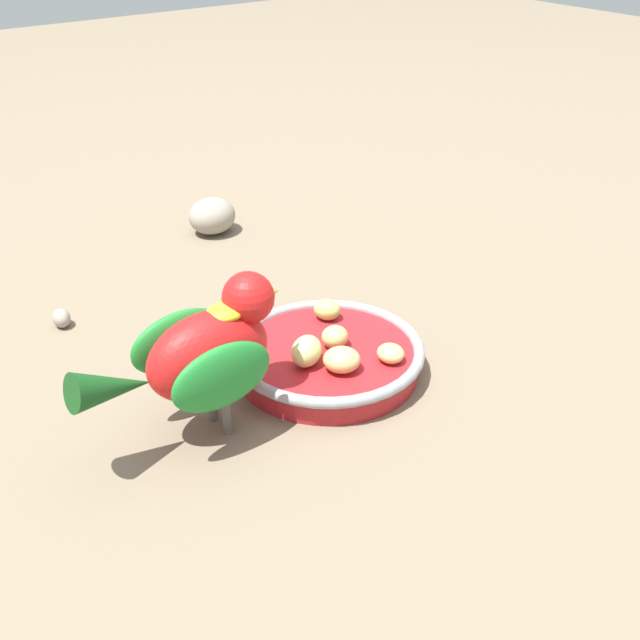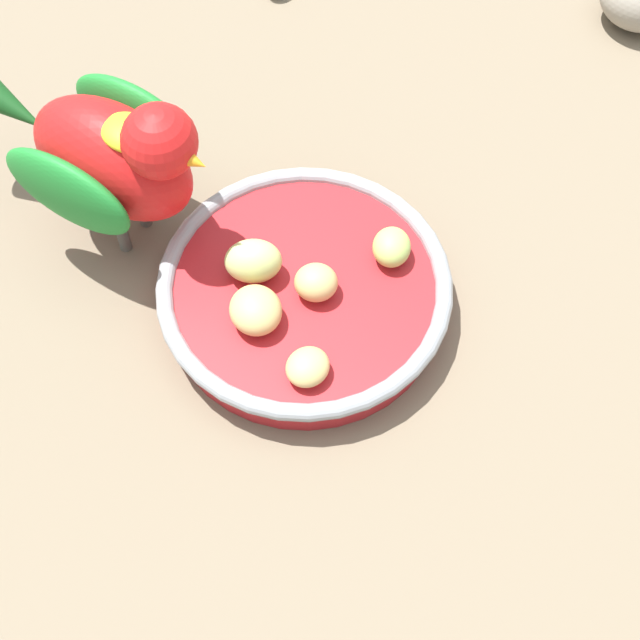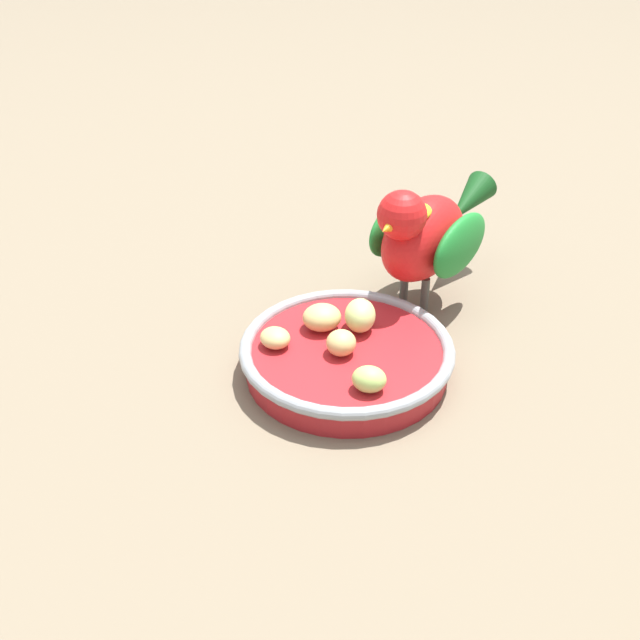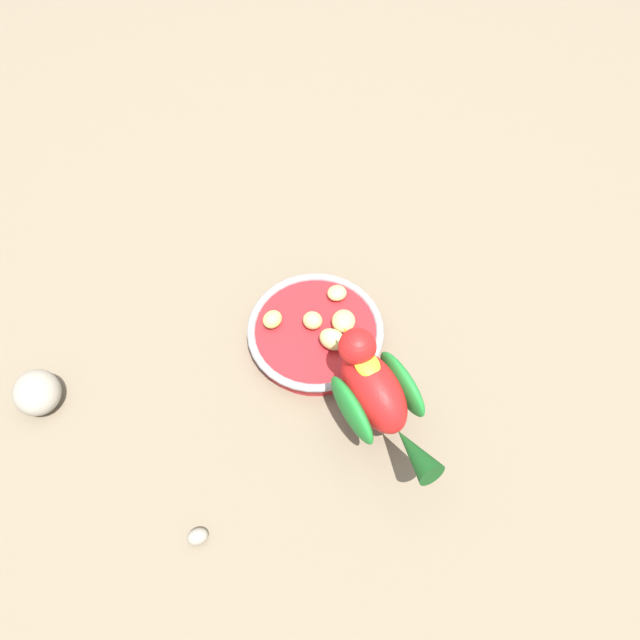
# 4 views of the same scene
# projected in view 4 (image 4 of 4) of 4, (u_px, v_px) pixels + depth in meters

# --- Properties ---
(ground_plane) EXTENTS (4.00, 4.00, 0.00)m
(ground_plane) POSITION_uv_depth(u_px,v_px,m) (310.00, 330.00, 0.78)
(ground_plane) COLOR #756651
(feeding_bowl) EXTENTS (0.19, 0.19, 0.03)m
(feeding_bowl) POSITION_uv_depth(u_px,v_px,m) (316.00, 332.00, 0.76)
(feeding_bowl) COLOR #AD1E23
(feeding_bowl) RESTS_ON ground_plane
(apple_piece_0) EXTENTS (0.04, 0.04, 0.02)m
(apple_piece_0) POSITION_uv_depth(u_px,v_px,m) (313.00, 320.00, 0.75)
(apple_piece_0) COLOR tan
(apple_piece_0) RESTS_ON feeding_bowl
(apple_piece_1) EXTENTS (0.04, 0.03, 0.02)m
(apple_piece_1) POSITION_uv_depth(u_px,v_px,m) (272.00, 319.00, 0.75)
(apple_piece_1) COLOR #B2CC66
(apple_piece_1) RESTS_ON feeding_bowl
(apple_piece_2) EXTENTS (0.05, 0.05, 0.02)m
(apple_piece_2) POSITION_uv_depth(u_px,v_px,m) (343.00, 321.00, 0.74)
(apple_piece_2) COLOR tan
(apple_piece_2) RESTS_ON feeding_bowl
(apple_piece_3) EXTENTS (0.04, 0.04, 0.03)m
(apple_piece_3) POSITION_uv_depth(u_px,v_px,m) (332.00, 339.00, 0.73)
(apple_piece_3) COLOR #C6D17A
(apple_piece_3) RESTS_ON feeding_bowl
(apple_piece_4) EXTENTS (0.03, 0.03, 0.02)m
(apple_piece_4) POSITION_uv_depth(u_px,v_px,m) (337.00, 293.00, 0.77)
(apple_piece_4) COLOR tan
(apple_piece_4) RESTS_ON feeding_bowl
(parrot) EXTENTS (0.09, 0.19, 0.14)m
(parrot) POSITION_uv_depth(u_px,v_px,m) (375.00, 392.00, 0.64)
(parrot) COLOR #59544C
(parrot) RESTS_ON ground_plane
(rock_large) EXTENTS (0.07, 0.07, 0.05)m
(rock_large) POSITION_uv_depth(u_px,v_px,m) (37.00, 392.00, 0.70)
(rock_large) COLOR gray
(rock_large) RESTS_ON ground_plane
(pebble_0) EXTENTS (0.03, 0.02, 0.02)m
(pebble_0) POSITION_uv_depth(u_px,v_px,m) (198.00, 537.00, 0.62)
(pebble_0) COLOR gray
(pebble_0) RESTS_ON ground_plane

